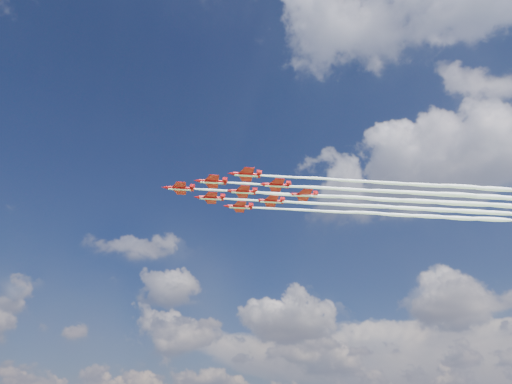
% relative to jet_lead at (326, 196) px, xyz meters
% --- Properties ---
extents(jet_lead, '(83.01, 72.28, 2.74)m').
position_rel_jet_lead_xyz_m(jet_lead, '(0.00, 0.00, 0.00)').
color(jet_lead, '#AF090C').
extents(jet_row2_port, '(83.01, 72.28, 2.74)m').
position_rel_jet_lead_xyz_m(jet_row2_port, '(12.14, 2.36, 0.00)').
color(jet_row2_port, '#AF090C').
extents(jet_row2_starb, '(83.01, 72.28, 2.74)m').
position_rel_jet_lead_xyz_m(jet_row2_starb, '(4.05, 11.68, 0.00)').
color(jet_row2_starb, '#AF090C').
extents(jet_row3_port, '(83.01, 72.28, 2.74)m').
position_rel_jet_lead_xyz_m(jet_row3_port, '(24.27, 4.72, 0.00)').
color(jet_row3_port, '#AF090C').
extents(jet_row3_centre, '(83.01, 72.28, 2.74)m').
position_rel_jet_lead_xyz_m(jet_row3_centre, '(16.19, 14.04, 0.00)').
color(jet_row3_centre, '#AF090C').
extents(jet_row3_starb, '(83.01, 72.28, 2.74)m').
position_rel_jet_lead_xyz_m(jet_row3_starb, '(8.10, 23.36, 0.00)').
color(jet_row3_starb, '#AF090C').
extents(jet_row4_port, '(83.01, 72.28, 2.74)m').
position_rel_jet_lead_xyz_m(jet_row4_port, '(28.33, 16.40, 0.00)').
color(jet_row4_port, '#AF090C').
extents(jet_row4_starb, '(83.01, 72.28, 2.74)m').
position_rel_jet_lead_xyz_m(jet_row4_starb, '(20.24, 25.72, 0.00)').
color(jet_row4_starb, '#AF090C').
extents(jet_tail, '(83.01, 72.28, 2.74)m').
position_rel_jet_lead_xyz_m(jet_tail, '(32.38, 28.08, 0.00)').
color(jet_tail, '#AF090C').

